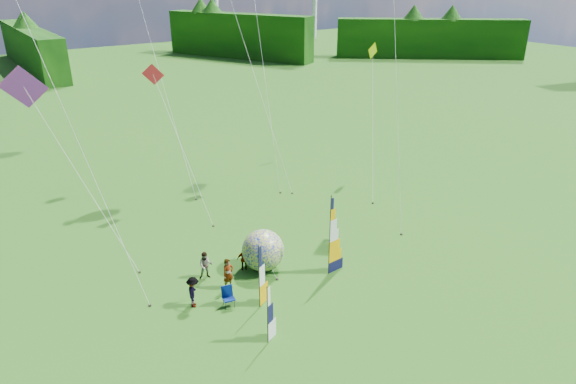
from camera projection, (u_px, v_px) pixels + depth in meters
ground at (344, 303)px, 28.19m from camera, size 220.00×220.00×0.00m
treeline_ring at (348, 239)px, 26.59m from camera, size 210.00×210.00×8.00m
feather_banner_main at (330, 237)px, 29.93m from camera, size 1.35×0.21×4.98m
side_banner_left at (259, 278)px, 27.19m from camera, size 0.97×0.51×3.67m
side_banner_far at (268, 316)px, 24.62m from camera, size 0.89×0.48×3.14m
bol_inflatable at (263, 250)px, 30.96m from camera, size 2.76×2.76×2.57m
spectator_a at (228, 274)px, 29.20m from camera, size 0.74×0.54×1.88m
spectator_b at (206, 265)px, 30.21m from camera, size 0.92×0.68×1.71m
spectator_c at (193, 292)px, 27.63m from camera, size 0.94×1.22×1.79m
spectator_d at (244, 259)px, 31.06m from camera, size 0.96×0.72×1.51m
camp_chair at (229, 297)px, 27.73m from camera, size 0.79×0.79×1.15m
kite_whale at (244, 32)px, 41.35m from camera, size 5.72×15.95×24.46m
kite_rainbow_delta at (80, 164)px, 29.96m from camera, size 9.03×11.59×12.81m
kite_parafoil at (398, 85)px, 35.45m from camera, size 12.52×13.87×18.97m
small_kite_red at (182, 139)px, 37.21m from camera, size 3.71×10.70×11.03m
small_kite_orange at (266, 80)px, 42.40m from camera, size 8.55×11.87×16.89m
small_kite_yellow at (373, 116)px, 41.92m from camera, size 10.48×11.39×11.64m
small_kite_pink at (81, 143)px, 25.52m from camera, size 8.09×9.06×17.86m
small_kite_green at (161, 71)px, 41.75m from camera, size 8.86×14.55×18.52m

